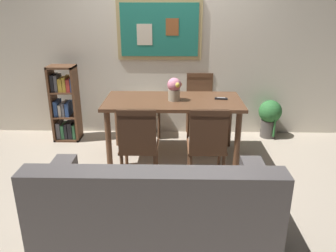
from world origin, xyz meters
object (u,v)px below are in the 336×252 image
object	(u,v)px
dining_chair_far_right	(200,100)
dining_chair_near_right	(207,141)
dining_chair_near_left	(138,141)
flower_vase	(174,88)
tv_remote	(221,99)
leather_couch	(155,216)
dining_table	(173,107)
potted_ivy	(270,116)
dining_chair_far_left	(148,99)
bookshelf	(65,105)

from	to	relation	value
dining_chair_far_right	dining_chair_near_right	bearing A→B (deg)	-90.96
dining_chair_near_left	flower_vase	xyz separation A→B (m)	(0.36, 0.76, 0.37)
dining_chair_near_right	tv_remote	size ratio (longest dim) A/B	5.70
dining_chair_near_right	leather_couch	bearing A→B (deg)	-116.56
dining_table	tv_remote	xyz separation A→B (m)	(0.59, 0.03, 0.11)
dining_table	potted_ivy	world-z (taller)	dining_table
dining_chair_far_right	potted_ivy	bearing A→B (deg)	-4.40
dining_chair_far_left	bookshelf	distance (m)	1.18
dining_table	potted_ivy	xyz separation A→B (m)	(1.40, 0.68, -0.34)
flower_vase	tv_remote	distance (m)	0.60
dining_chair_near_left	tv_remote	world-z (taller)	dining_chair_near_left
leather_couch	flower_vase	bearing A→B (deg)	85.34
potted_ivy	tv_remote	xyz separation A→B (m)	(-0.81, -0.65, 0.45)
dining_chair_near_left	dining_chair_far_right	bearing A→B (deg)	64.67
dining_table	dining_chair_far_right	distance (m)	0.86
dining_chair_near_right	flower_vase	size ratio (longest dim) A/B	3.27
dining_chair_near_right	potted_ivy	size ratio (longest dim) A/B	1.64
dining_table	dining_chair_far_left	bearing A→B (deg)	115.10
dining_chair_far_right	tv_remote	bearing A→B (deg)	-74.24
leather_couch	potted_ivy	xyz separation A→B (m)	(1.53, 2.43, 0.01)
dining_chair_far_right	flower_vase	size ratio (longest dim) A/B	3.27
dining_table	dining_chair_near_right	xyz separation A→B (m)	(0.36, -0.78, -0.12)
dining_chair_far_left	bookshelf	world-z (taller)	bookshelf
dining_chair_far_left	potted_ivy	xyz separation A→B (m)	(1.77, -0.11, -0.22)
dining_chair_near_left	dining_chair_near_right	bearing A→B (deg)	0.66
dining_table	dining_chair_near_right	world-z (taller)	dining_chair_near_right
dining_chair_near_left	potted_ivy	bearing A→B (deg)	40.01
dining_chair_far_left	dining_table	bearing A→B (deg)	-64.90
dining_chair_far_left	flower_vase	distance (m)	0.98
dining_table	tv_remote	bearing A→B (deg)	2.48
dining_table	dining_chair_near_left	bearing A→B (deg)	-113.85
dining_table	dining_chair_far_left	world-z (taller)	dining_chair_far_left
potted_ivy	dining_table	bearing A→B (deg)	-154.16
leather_couch	potted_ivy	distance (m)	2.88
dining_chair_near_left	dining_chair_near_right	distance (m)	0.71
leather_couch	dining_chair_near_right	bearing A→B (deg)	63.44
flower_vase	tv_remote	world-z (taller)	flower_vase
dining_chair_far_left	dining_chair_near_left	world-z (taller)	same
dining_table	flower_vase	size ratio (longest dim) A/B	6.03
dining_chair_far_left	dining_chair_far_right	bearing A→B (deg)	-2.60
dining_chair_near_left	bookshelf	distance (m)	1.77
leather_couch	tv_remote	bearing A→B (deg)	68.05
bookshelf	tv_remote	size ratio (longest dim) A/B	6.69
bookshelf	flower_vase	size ratio (longest dim) A/B	3.84
dining_table	dining_chair_near_right	bearing A→B (deg)	-65.49
flower_vase	potted_ivy	bearing A→B (deg)	27.16
bookshelf	tv_remote	bearing A→B (deg)	-13.49
leather_couch	dining_chair_far_right	bearing A→B (deg)	78.52
dining_chair_far_left	potted_ivy	world-z (taller)	dining_chair_far_left
dining_table	flower_vase	xyz separation A→B (m)	(0.01, -0.03, 0.25)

